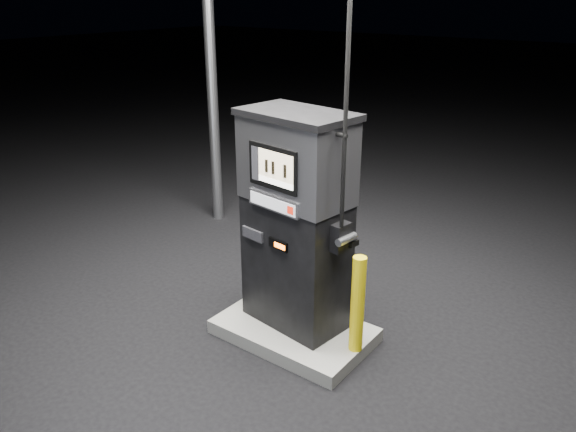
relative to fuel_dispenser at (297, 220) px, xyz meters
The scene contains 5 objects.
ground 1.32m from the fuel_dispenser, 64.15° to the right, with size 80.00×80.00×0.00m, color black.
pump_island 1.24m from the fuel_dispenser, 64.15° to the right, with size 1.60×1.00×0.15m, color slate.
fuel_dispenser is the anchor object (origin of this frame).
bollard_left 0.98m from the fuel_dispenser, behind, with size 0.13×0.13×0.95m, color yellow.
bollard_right 1.03m from the fuel_dispenser, ahead, with size 0.13×0.13×1.01m, color yellow.
Camera 1 is at (3.01, -4.13, 3.47)m, focal length 35.00 mm.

